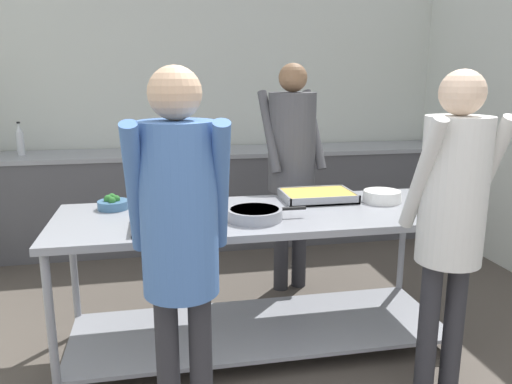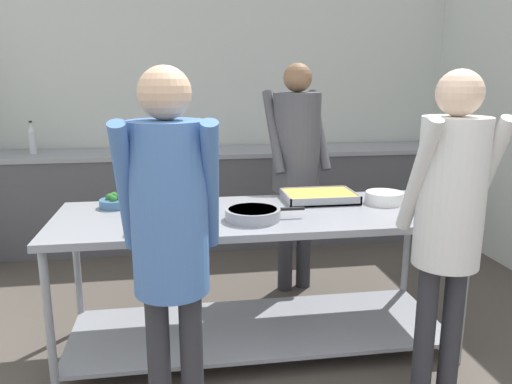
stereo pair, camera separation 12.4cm
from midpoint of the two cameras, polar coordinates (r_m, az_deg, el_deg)
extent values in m
cube|color=silver|center=(5.24, -5.56, 9.56)|extent=(4.83, 0.06, 2.65)
cube|color=#4C4C51|center=(5.00, -4.91, -0.75)|extent=(4.67, 0.62, 0.90)
cube|color=gray|center=(4.91, -5.02, 4.58)|extent=(4.67, 0.65, 0.04)
cube|color=black|center=(5.05, 3.76, 4.93)|extent=(0.54, 0.38, 0.02)
cube|color=gray|center=(2.93, -0.83, -2.72)|extent=(2.35, 0.84, 0.04)
cube|color=gray|center=(3.21, -0.78, -15.26)|extent=(2.27, 0.76, 0.02)
cylinder|color=gray|center=(2.77, -23.55, -14.43)|extent=(0.04, 0.04, 0.82)
cylinder|color=gray|center=(3.16, 21.40, -10.81)|extent=(0.04, 0.04, 0.82)
cylinder|color=gray|center=(3.43, -21.02, -8.84)|extent=(0.04, 0.04, 0.82)
cylinder|color=gray|center=(3.75, 15.39, -6.56)|extent=(0.04, 0.04, 0.82)
cylinder|color=#3D668C|center=(3.13, -17.08, -1.41)|extent=(0.19, 0.19, 0.05)
sphere|color=#2D702D|center=(3.12, -16.78, -0.77)|extent=(0.05, 0.05, 0.05)
sphere|color=#2D702D|center=(3.17, -17.23, -0.60)|extent=(0.05, 0.05, 0.05)
sphere|color=#2D702D|center=(3.13, -17.64, -0.79)|extent=(0.05, 0.05, 0.05)
sphere|color=#2D702D|center=(3.09, -17.23, -0.95)|extent=(0.04, 0.04, 0.04)
cube|color=gray|center=(2.70, -10.98, -3.82)|extent=(0.40, 0.31, 0.01)
cube|color=#B23D2D|center=(2.69, -11.00, -3.30)|extent=(0.38, 0.29, 0.04)
cube|color=gray|center=(2.55, -10.97, -4.33)|extent=(0.40, 0.01, 0.05)
cube|color=gray|center=(2.84, -11.02, -2.53)|extent=(0.40, 0.01, 0.05)
cube|color=gray|center=(2.70, -15.14, -3.55)|extent=(0.01, 0.31, 0.05)
cube|color=gray|center=(2.70, -6.85, -3.19)|extent=(0.01, 0.31, 0.05)
cylinder|color=gray|center=(2.77, -1.44, -2.56)|extent=(0.31, 0.31, 0.06)
cylinder|color=beige|center=(2.76, -1.44, -2.05)|extent=(0.27, 0.27, 0.01)
cylinder|color=black|center=(2.81, 3.08, -1.89)|extent=(0.14, 0.02, 0.02)
cube|color=gray|center=(3.24, 5.95, -0.78)|extent=(0.46, 0.33, 0.01)
cube|color=gold|center=(3.24, 5.96, -0.35)|extent=(0.43, 0.31, 0.04)
cube|color=gray|center=(3.09, 6.83, -1.10)|extent=(0.46, 0.01, 0.05)
cube|color=gray|center=(3.39, 5.17, 0.21)|extent=(0.46, 0.01, 0.05)
cube|color=gray|center=(3.18, 2.13, -0.60)|extent=(0.01, 0.33, 0.05)
cube|color=gray|center=(3.31, 9.64, -0.24)|extent=(0.01, 0.33, 0.05)
cylinder|color=white|center=(3.26, 13.12, -0.99)|extent=(0.25, 0.25, 0.01)
cylinder|color=white|center=(3.26, 13.13, -0.78)|extent=(0.24, 0.24, 0.01)
cylinder|color=white|center=(3.25, 13.15, -0.58)|extent=(0.24, 0.24, 0.01)
cylinder|color=white|center=(3.25, 13.16, -0.37)|extent=(0.24, 0.24, 0.01)
cylinder|color=white|center=(3.25, 13.17, -0.17)|extent=(0.24, 0.24, 0.01)
cylinder|color=white|center=(3.24, 13.18, 0.04)|extent=(0.23, 0.23, 0.01)
cylinder|color=#2D2D33|center=(2.73, 17.75, -15.17)|extent=(0.10, 0.10, 0.76)
cylinder|color=#2D2D33|center=(2.79, 20.39, -14.70)|extent=(0.10, 0.10, 0.76)
cylinder|color=silver|center=(2.41, 17.07, 1.86)|extent=(0.08, 0.32, 0.57)
cylinder|color=silver|center=(2.58, 23.67, 2.02)|extent=(0.08, 0.32, 0.57)
cylinder|color=silver|center=(2.51, 20.33, 0.09)|extent=(0.31, 0.31, 0.70)
sphere|color=beige|center=(2.45, 21.19, 10.56)|extent=(0.21, 0.21, 0.21)
cylinder|color=#2D2D33|center=(2.34, -11.56, -19.79)|extent=(0.10, 0.10, 0.77)
cylinder|color=#2D2D33|center=(2.33, -7.89, -19.71)|extent=(0.10, 0.10, 0.77)
cylinder|color=#4770B2|center=(2.03, -15.34, 0.14)|extent=(0.08, 0.32, 0.58)
cylinder|color=#4770B2|center=(2.01, -5.87, 0.47)|extent=(0.08, 0.32, 0.58)
cylinder|color=#4770B2|center=(2.03, -10.52, -1.98)|extent=(0.31, 0.31, 0.71)
sphere|color=tan|center=(1.97, -11.09, 11.06)|extent=(0.21, 0.21, 0.21)
cylinder|color=#2D2D33|center=(3.96, 4.07, -5.29)|extent=(0.11, 0.11, 0.79)
cylinder|color=#2D2D33|center=(3.89, 1.98, -5.60)|extent=(0.11, 0.11, 0.79)
cylinder|color=#4C4C51|center=(3.83, 5.72, 7.10)|extent=(0.14, 0.33, 0.59)
cylinder|color=#4C4C51|center=(3.66, 0.55, 6.89)|extent=(0.14, 0.33, 0.59)
cylinder|color=#4C4C51|center=(3.75, 3.18, 5.70)|extent=(0.35, 0.35, 0.73)
sphere|color=#8C6647|center=(3.72, 3.27, 12.92)|extent=(0.21, 0.21, 0.21)
cylinder|color=silver|center=(5.06, -25.96, 4.98)|extent=(0.07, 0.07, 0.21)
cone|color=silver|center=(5.05, -26.13, 6.59)|extent=(0.06, 0.06, 0.08)
cylinder|color=black|center=(5.04, -26.18, 7.13)|extent=(0.03, 0.03, 0.02)
camera|label=1|loc=(0.06, -91.18, -0.28)|focal=35.00mm
camera|label=2|loc=(0.06, 88.82, 0.28)|focal=35.00mm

